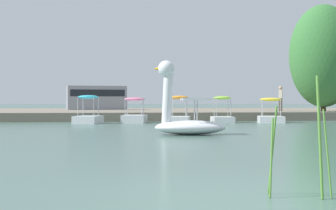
{
  "coord_description": "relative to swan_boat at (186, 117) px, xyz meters",
  "views": [
    {
      "loc": [
        -1.55,
        -5.98,
        1.14
      ],
      "look_at": [
        1.28,
        15.16,
        1.03
      ],
      "focal_mm": 56.35,
      "sensor_mm": 36.0,
      "label": 1
    }
  ],
  "objects": [
    {
      "name": "pedal_boat_yellow",
      "position": [
        6.54,
        10.21,
        -0.19
      ],
      "size": [
        1.8,
        2.35,
        1.39
      ],
      "color": "white",
      "rests_on": "ground_plane"
    },
    {
      "name": "tree_willow_near_path",
      "position": [
        12.03,
        15.58,
        3.66
      ],
      "size": [
        4.94,
        4.7,
        7.21
      ],
      "color": "#423323",
      "rests_on": "shore_bank_far"
    },
    {
      "name": "pedal_boat_cyan",
      "position": [
        -3.56,
        10.26,
        -0.14
      ],
      "size": [
        1.68,
        2.36,
        1.52
      ],
      "color": "white",
      "rests_on": "ground_plane"
    },
    {
      "name": "pedal_boat_pink",
      "position": [
        -1.06,
        10.71,
        -0.19
      ],
      "size": [
        1.61,
        2.21,
        1.41
      ],
      "color": "white",
      "rests_on": "ground_plane"
    },
    {
      "name": "ground_plane",
      "position": [
        -1.52,
        -12.22,
        -0.6
      ],
      "size": [
        693.86,
        693.86,
        0.0
      ],
      "primitive_type": "plane",
      "color": "#47665B"
    },
    {
      "name": "swan_boat",
      "position": [
        0.0,
        0.0,
        0.0
      ],
      "size": [
        2.6,
        1.64,
        2.6
      ],
      "color": "white",
      "rests_on": "ground_plane"
    },
    {
      "name": "pedal_boat_orange",
      "position": [
        1.39,
        10.42,
        -0.16
      ],
      "size": [
        1.55,
        2.05,
        1.5
      ],
      "color": "white",
      "rests_on": "ground_plane"
    },
    {
      "name": "shore_bank_far",
      "position": [
        -1.52,
        24.5,
        -0.34
      ],
      "size": [
        143.11,
        23.71,
        0.52
      ],
      "primitive_type": "cube",
      "color": "slate",
      "rests_on": "ground_plane"
    },
    {
      "name": "pedal_boat_lime",
      "position": [
        3.85,
        10.56,
        -0.13
      ],
      "size": [
        1.33,
        2.13,
        1.48
      ],
      "color": "white",
      "rests_on": "ground_plane"
    },
    {
      "name": "person_on_path",
      "position": [
        9.15,
        15.91,
        0.86
      ],
      "size": [
        0.28,
        0.27,
        1.7
      ],
      "color": "#47382D",
      "rests_on": "shore_bank_far"
    },
    {
      "name": "parked_van",
      "position": [
        -3.17,
        25.67,
        0.98
      ],
      "size": [
        5.0,
        2.44,
        1.95
      ],
      "color": "gray",
      "rests_on": "shore_bank_far"
    }
  ]
}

